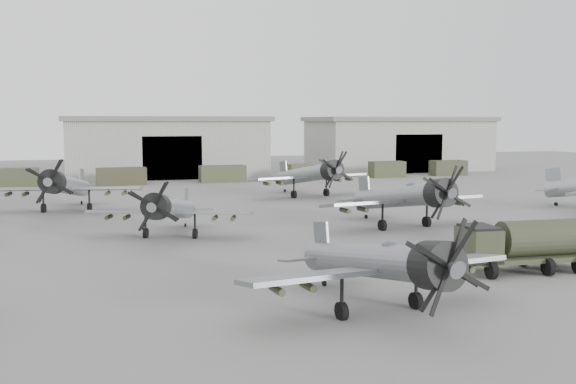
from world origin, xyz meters
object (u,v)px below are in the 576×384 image
(aircraft_far_1, at_px, (311,174))
(fuel_tanker, at_px, (524,242))
(aircraft_far_0, at_px, (65,185))
(aircraft_near_1, at_px, (382,263))
(aircraft_mid_2, at_px, (407,197))
(aircraft_mid_1, at_px, (169,209))

(aircraft_far_1, height_order, fuel_tanker, aircraft_far_1)
(aircraft_far_0, xyz_separation_m, fuel_tanker, (23.64, -31.30, -0.81))
(aircraft_near_1, bearing_deg, aircraft_far_0, 103.40)
(aircraft_mid_2, bearing_deg, aircraft_far_0, 138.00)
(aircraft_mid_2, distance_m, aircraft_far_1, 21.09)
(aircraft_far_1, bearing_deg, fuel_tanker, -102.88)
(aircraft_mid_2, height_order, aircraft_far_0, aircraft_mid_2)
(aircraft_near_1, xyz_separation_m, aircraft_far_1, (11.53, 39.92, 0.24))
(aircraft_near_1, distance_m, aircraft_far_1, 41.55)
(fuel_tanker, bearing_deg, aircraft_mid_1, 141.95)
(fuel_tanker, bearing_deg, aircraft_near_1, -151.23)
(aircraft_mid_1, bearing_deg, aircraft_mid_2, 16.65)
(aircraft_mid_2, relative_size, aircraft_far_1, 0.99)
(aircraft_near_1, distance_m, fuel_tanker, 11.65)
(aircraft_mid_1, relative_size, aircraft_mid_2, 0.84)
(aircraft_far_0, bearing_deg, aircraft_near_1, -56.51)
(aircraft_mid_2, distance_m, aircraft_far_0, 29.75)
(aircraft_far_0, relative_size, aircraft_far_1, 0.98)
(fuel_tanker, bearing_deg, aircraft_far_0, 132.25)
(aircraft_far_1, relative_size, fuel_tanker, 1.84)
(aircraft_mid_2, distance_m, fuel_tanker, 14.22)
(aircraft_mid_1, xyz_separation_m, aircraft_mid_2, (17.34, -1.49, 0.34))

